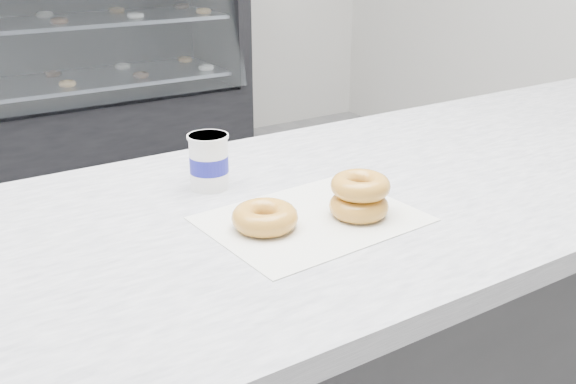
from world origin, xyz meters
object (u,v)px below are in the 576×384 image
object	(u,v)px
donut_stack	(360,196)
coffee_cup	(209,161)
donut_single	(265,217)
display_case	(23,103)

from	to	relation	value
donut_stack	coffee_cup	bearing A→B (deg)	121.29
donut_single	coffee_cup	bearing A→B (deg)	88.51
donut_single	donut_stack	distance (m)	0.16
display_case	donut_single	distance (m)	2.82
display_case	donut_stack	xyz separation A→B (m)	(0.02, -2.82, 0.45)
coffee_cup	donut_single	bearing A→B (deg)	-107.07
display_case	donut_single	bearing A→B (deg)	-92.78
display_case	coffee_cup	xyz separation A→B (m)	(-0.13, -2.57, 0.46)
display_case	coffee_cup	world-z (taller)	display_case
donut_single	donut_stack	bearing A→B (deg)	-14.43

